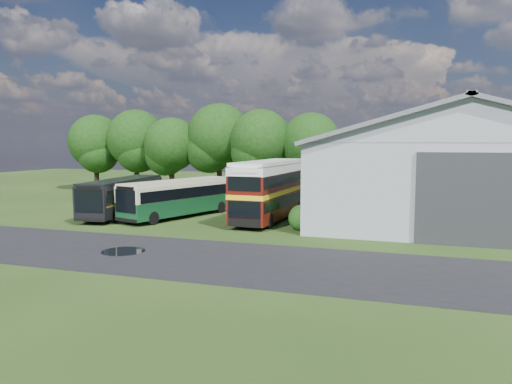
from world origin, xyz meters
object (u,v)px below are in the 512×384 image
(bus_maroon_double, at_px, (270,191))
(bus_dark_single, at_px, (123,196))
(storage_shed, at_px, (456,160))
(bus_green_single, at_px, (179,197))

(bus_maroon_double, height_order, bus_dark_single, bus_maroon_double)
(bus_maroon_double, relative_size, bus_dark_single, 0.97)
(storage_shed, relative_size, bus_maroon_double, 2.50)
(bus_green_single, relative_size, bus_dark_single, 0.99)
(bus_maroon_double, distance_m, bus_dark_single, 11.37)
(storage_shed, height_order, bus_dark_single, storage_shed)
(storage_shed, xyz_separation_m, bus_green_single, (-19.25, -7.61, -2.71))
(storage_shed, height_order, bus_maroon_double, storage_shed)
(storage_shed, relative_size, bus_green_single, 2.44)
(bus_green_single, xyz_separation_m, bus_dark_single, (-4.50, -0.50, 0.01))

